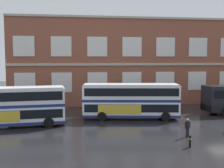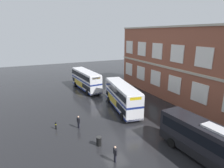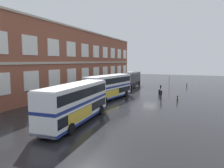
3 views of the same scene
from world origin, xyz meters
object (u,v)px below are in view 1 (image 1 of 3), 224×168
(double_decker_near, at_px, (10,106))
(safety_bollard_east, at_px, (190,141))
(waiting_passenger, at_px, (188,127))
(double_decker_middle, at_px, (131,100))

(double_decker_near, xyz_separation_m, safety_bollard_east, (15.54, -8.83, -1.66))
(double_decker_near, height_order, waiting_passenger, double_decker_near)
(double_decker_near, relative_size, safety_bollard_east, 11.76)
(safety_bollard_east, bearing_deg, double_decker_near, 150.39)
(double_decker_middle, distance_m, waiting_passenger, 8.90)
(double_decker_near, distance_m, safety_bollard_east, 17.95)
(double_decker_near, height_order, double_decker_middle, same)
(double_decker_middle, relative_size, safety_bollard_east, 11.85)
(double_decker_near, xyz_separation_m, double_decker_middle, (13.04, 2.01, 0.00))
(double_decker_near, relative_size, waiting_passenger, 6.57)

